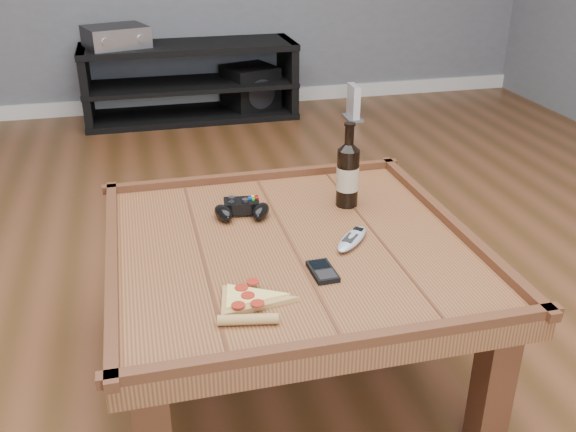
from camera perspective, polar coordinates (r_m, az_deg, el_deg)
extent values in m
plane|color=#482C14|center=(2.04, 0.24, -13.64)|extent=(6.00, 6.00, 0.00)
cube|color=silver|center=(4.71, -8.82, 10.04)|extent=(5.00, 0.02, 0.10)
cube|color=#572B18|center=(1.81, 0.27, -3.27)|extent=(1.00, 1.00, 0.06)
cube|color=#3C2110|center=(1.76, 17.67, -14.44)|extent=(0.08, 0.08, 0.39)
cube|color=#3C2110|center=(2.24, -12.95, -4.43)|extent=(0.08, 0.08, 0.39)
cube|color=#3C2110|center=(2.38, 7.61, -2.06)|extent=(0.08, 0.08, 0.39)
cube|color=#3C2110|center=(2.22, -2.80, 3.60)|extent=(1.03, 0.03, 0.03)
cube|color=#3C2110|center=(1.39, 5.26, -11.13)|extent=(1.03, 0.03, 0.03)
cube|color=#3C2110|center=(1.95, 14.23, -0.42)|extent=(0.03, 1.03, 0.03)
cube|color=#3C2110|center=(1.75, -15.40, -3.79)|extent=(0.03, 1.03, 0.03)
cube|color=black|center=(4.38, -8.87, 14.66)|extent=(1.40, 0.45, 0.04)
cube|color=black|center=(4.43, -8.65, 11.48)|extent=(1.40, 0.45, 0.03)
cube|color=black|center=(4.48, -8.47, 8.88)|extent=(1.40, 0.45, 0.04)
cube|color=black|center=(4.42, -17.49, 10.83)|extent=(0.05, 0.44, 0.50)
cube|color=black|center=(4.53, -0.03, 12.35)|extent=(0.05, 0.44, 0.50)
cylinder|color=black|center=(1.99, 5.32, 3.39)|extent=(0.07, 0.07, 0.18)
cone|color=black|center=(1.96, 5.44, 6.30)|extent=(0.07, 0.07, 0.03)
cylinder|color=black|center=(1.95, 5.48, 7.19)|extent=(0.03, 0.03, 0.06)
cylinder|color=black|center=(1.94, 5.52, 8.13)|extent=(0.03, 0.03, 0.01)
cylinder|color=#C3AC8D|center=(1.99, 5.32, 3.39)|extent=(0.07, 0.07, 0.08)
cube|color=black|center=(1.96, -4.16, 0.92)|extent=(0.11, 0.08, 0.04)
ellipsoid|color=black|center=(1.93, -5.75, 0.28)|extent=(0.07, 0.10, 0.04)
ellipsoid|color=black|center=(1.93, -2.44, 0.44)|extent=(0.09, 0.10, 0.04)
cylinder|color=black|center=(1.96, -5.02, 1.59)|extent=(0.02, 0.02, 0.01)
cylinder|color=black|center=(1.94, -3.80, 1.38)|extent=(0.02, 0.02, 0.01)
cylinder|color=yellow|center=(1.97, -3.14, 1.73)|extent=(0.01, 0.01, 0.01)
cylinder|color=red|center=(1.96, -2.83, 1.62)|extent=(0.01, 0.01, 0.01)
cylinder|color=#0C33CC|center=(1.96, -3.42, 1.59)|extent=(0.01, 0.01, 0.01)
cylinder|color=#0C9919|center=(1.95, -3.10, 1.49)|extent=(0.01, 0.01, 0.01)
cylinder|color=tan|center=(1.46, -3.57, -9.16)|extent=(0.14, 0.05, 0.02)
cylinder|color=#AF2D16|center=(1.50, -4.45, -7.91)|extent=(0.03, 0.03, 0.00)
cylinder|color=#AF2D16|center=(1.50, -2.73, -7.76)|extent=(0.03, 0.03, 0.00)
cylinder|color=#AF2D16|center=(1.53, -3.59, -7.05)|extent=(0.03, 0.03, 0.00)
cylinder|color=#AF2D16|center=(1.56, -4.16, -6.36)|extent=(0.03, 0.03, 0.00)
cylinder|color=#AF2D16|center=(1.58, -3.16, -5.85)|extent=(0.03, 0.03, 0.00)
cube|color=black|center=(1.65, 3.10, -4.94)|extent=(0.06, 0.11, 0.01)
cube|color=black|center=(1.66, 2.81, -4.29)|extent=(0.05, 0.04, 0.00)
cube|color=black|center=(1.62, 3.41, -5.18)|extent=(0.05, 0.05, 0.00)
ellipsoid|color=#979BA4|center=(1.80, 5.70, -2.05)|extent=(0.15, 0.16, 0.02)
cube|color=black|center=(1.83, 6.26, -1.16)|extent=(0.03, 0.03, 0.00)
cube|color=black|center=(1.78, 5.55, -1.94)|extent=(0.06, 0.06, 0.00)
cube|color=black|center=(4.34, -15.06, 15.16)|extent=(0.44, 0.40, 0.13)
cube|color=#B2B4BD|center=(4.20, -14.43, 14.90)|extent=(0.35, 0.12, 0.13)
cylinder|color=#B2B4BD|center=(4.16, -15.89, 14.65)|extent=(0.05, 0.03, 0.05)
cylinder|color=#B2B4BD|center=(4.23, -12.92, 15.12)|extent=(0.05, 0.03, 0.05)
cube|color=black|center=(4.55, -3.38, 11.19)|extent=(0.40, 0.40, 0.32)
cylinder|color=black|center=(4.41, -2.35, 10.76)|extent=(0.19, 0.07, 0.20)
cube|color=slate|center=(4.43, 5.77, 8.68)|extent=(0.11, 0.19, 0.02)
cube|color=white|center=(4.40, 5.84, 10.14)|extent=(0.05, 0.17, 0.22)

